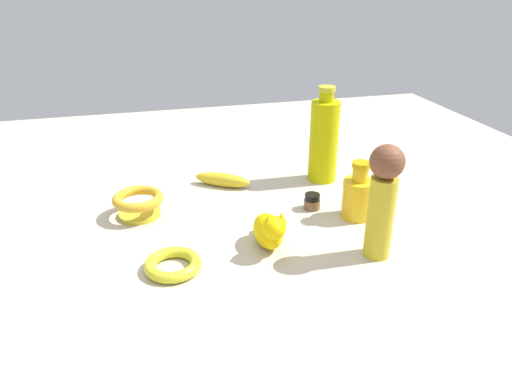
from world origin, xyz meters
TOP-DOWN VIEW (x-y plane):
  - ground at (0.00, 0.00)m, footprint 2.00×2.00m
  - cat_figurine at (-0.00, 0.11)m, footprint 0.06×0.13m
  - bottle_tall at (-0.24, -0.19)m, footprint 0.08×0.08m
  - bowl at (0.25, -0.10)m, footprint 0.12×0.12m
  - bangle at (0.20, 0.14)m, footprint 0.11×0.11m
  - bottle_short at (-0.23, 0.03)m, footprint 0.07×0.07m
  - person_figure_adult at (-0.20, 0.19)m, footprint 0.07×0.07m
  - nail_polish_jar at (-0.15, -0.04)m, footprint 0.04×0.04m
  - banana at (0.04, -0.22)m, footprint 0.15×0.11m

SIDE VIEW (x-z plane):
  - ground at x=0.00m, z-range 0.00..0.00m
  - bangle at x=0.20m, z-range 0.00..0.02m
  - banana at x=0.04m, z-range 0.00..0.04m
  - nail_polish_jar at x=-0.15m, z-range 0.00..0.04m
  - bowl at x=0.25m, z-range 0.01..0.06m
  - cat_figurine at x=0.00m, z-range -0.01..0.09m
  - bottle_short at x=-0.23m, z-range -0.01..0.12m
  - bottle_tall at x=-0.24m, z-range -0.01..0.24m
  - person_figure_adult at x=-0.20m, z-range 0.01..0.25m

